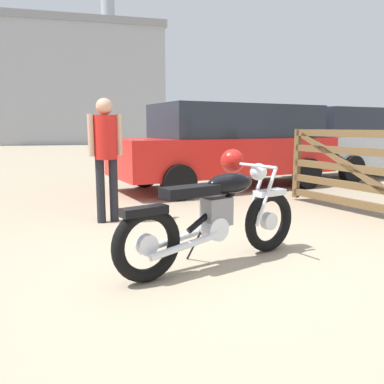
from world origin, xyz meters
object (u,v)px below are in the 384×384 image
Objects in this scene: bystander at (106,147)px; white_estate_far at (365,140)px; vintage_motorcycle at (218,212)px; timber_gate at (371,168)px; pale_sedan_back at (229,143)px.

white_estate_far is at bearing 105.19° from bystander.
timber_gate reaches higher than vintage_motorcycle.
white_estate_far is (4.22, 0.59, 0.00)m from pale_sedan_back.
pale_sedan_back is 1.00× the size of white_estate_far.
bystander is at bearing 30.94° from pale_sedan_back.
white_estate_far reaches higher than bystander.
timber_gate is at bearing -138.49° from white_estate_far.
pale_sedan_back is 4.26m from white_estate_far.
white_estate_far reaches higher than vintage_motorcycle.
pale_sedan_back is at bearing 3.05° from timber_gate.
white_estate_far is (6.42, 4.89, 0.45)m from vintage_motorcycle.
timber_gate is at bearing 5.47° from vintage_motorcycle.
bystander is 7.70m from white_estate_far.
timber_gate is (2.89, 1.07, 0.21)m from vintage_motorcycle.
bystander reaches higher than timber_gate.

